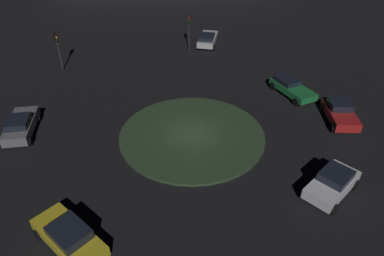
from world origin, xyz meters
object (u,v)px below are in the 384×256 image
car_silver (208,39)px  traffic_light_south (189,26)px  car_yellow (69,236)px  car_grey (21,125)px  car_red (340,112)px  car_green (291,87)px  car_white (333,183)px  traffic_light_southeast (57,44)px

car_silver → traffic_light_south: bearing=142.5°
car_yellow → car_grey: bearing=-15.7°
car_yellow → car_grey: 12.02m
car_silver → car_yellow: 29.35m
car_silver → car_grey: car_grey is taller
car_grey → traffic_light_south: size_ratio=1.15×
car_red → car_green: 5.15m
car_green → car_yellow: bearing=-69.3°
car_yellow → traffic_light_south: traffic_light_south is taller
car_white → traffic_light_southeast: bearing=-83.7°
car_silver → car_red: (-9.60, 16.45, 0.07)m
traffic_light_south → car_grey: bearing=-38.9°
car_white → traffic_light_south: 24.18m
car_red → car_grey: (24.60, 1.38, -0.01)m
car_yellow → car_grey: car_grey is taller
traffic_light_south → car_silver: bearing=130.2°
car_green → car_silver: bearing=-175.6°
car_silver → car_green: (-6.84, 12.10, -0.00)m
traffic_light_south → car_green: bearing=41.3°
car_yellow → traffic_light_south: 27.04m
car_silver → traffic_light_south: 3.59m
car_white → car_yellow: size_ratio=0.90×
car_green → traffic_light_south: traffic_light_south is taller
car_red → traffic_light_south: (11.80, -14.58, 2.07)m
car_silver → traffic_light_southeast: bearing=125.8°
car_white → traffic_light_south: size_ratio=1.01×
car_red → traffic_light_southeast: (24.73, -9.83, 2.00)m
car_red → car_grey: car_red is taller
car_white → car_yellow: bearing=-30.2°
car_green → car_red: bearing=7.3°
car_grey → traffic_light_south: traffic_light_south is taller
car_red → car_grey: size_ratio=0.93×
car_white → car_grey: 22.23m
car_silver → traffic_light_southeast: traffic_light_southeast is taller
car_white → car_red: 8.67m
car_white → traffic_light_south: bearing=-113.3°
traffic_light_south → traffic_light_southeast: bearing=-70.0°
car_red → car_white: bearing=-19.7°
car_yellow → car_green: (-15.51, -15.94, -0.02)m
car_grey → traffic_light_south: 20.56m
car_green → car_grey: (21.84, 5.73, 0.06)m
car_white → car_red: car_red is taller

